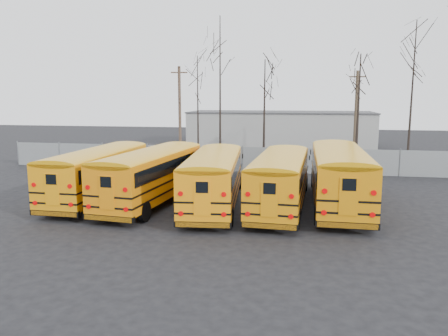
% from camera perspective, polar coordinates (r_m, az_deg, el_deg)
% --- Properties ---
extents(ground, '(120.00, 120.00, 0.00)m').
position_cam_1_polar(ground, '(23.65, -1.55, -5.37)').
color(ground, black).
rests_on(ground, ground).
extents(fence, '(40.00, 0.04, 2.00)m').
position_cam_1_polar(fence, '(35.06, 2.42, 1.15)').
color(fence, gray).
rests_on(fence, ground).
extents(distant_building, '(22.00, 8.00, 4.00)m').
position_cam_1_polar(distant_building, '(54.60, 7.37, 5.10)').
color(distant_building, '#9A9995').
rests_on(distant_building, ground).
extents(bus_a, '(2.64, 11.00, 3.07)m').
position_cam_1_polar(bus_a, '(26.42, -15.97, -0.18)').
color(bus_a, black).
rests_on(bus_a, ground).
extents(bus_b, '(3.68, 11.39, 3.14)m').
position_cam_1_polar(bus_b, '(24.86, -9.24, -0.43)').
color(bus_b, black).
rests_on(bus_b, ground).
extents(bus_c, '(3.54, 11.17, 3.08)m').
position_cam_1_polar(bus_c, '(23.67, -1.31, -0.88)').
color(bus_c, black).
rests_on(bus_c, ground).
extents(bus_d, '(3.04, 11.03, 3.06)m').
position_cam_1_polar(bus_d, '(23.55, 7.41, -1.05)').
color(bus_d, black).
rests_on(bus_d, ground).
extents(bus_e, '(2.73, 11.84, 3.31)m').
position_cam_1_polar(bus_e, '(24.55, 14.81, -0.50)').
color(bus_e, black).
rests_on(bus_e, ground).
extents(utility_pole_left, '(1.56, 0.42, 8.80)m').
position_cam_1_polar(utility_pole_left, '(42.42, -5.80, 7.32)').
color(utility_pole_left, brown).
rests_on(utility_pole_left, ground).
extents(utility_pole_right, '(1.48, 0.32, 8.29)m').
position_cam_1_polar(utility_pole_right, '(42.14, 16.81, 6.60)').
color(utility_pole_right, '#493A29').
rests_on(utility_pole_right, ground).
extents(tree_0, '(0.26, 0.26, 9.66)m').
position_cam_1_polar(tree_0, '(41.07, -3.44, 7.72)').
color(tree_0, black).
rests_on(tree_0, ground).
extents(tree_1, '(0.26, 0.26, 12.64)m').
position_cam_1_polar(tree_1, '(37.82, -0.51, 9.84)').
color(tree_1, black).
rests_on(tree_1, ground).
extents(tree_2, '(0.26, 0.26, 9.24)m').
position_cam_1_polar(tree_2, '(39.94, 5.29, 7.34)').
color(tree_2, black).
rests_on(tree_2, ground).
extents(tree_3, '(0.26, 0.26, 9.27)m').
position_cam_1_polar(tree_3, '(36.57, 17.09, 6.81)').
color(tree_3, black).
rests_on(tree_3, ground).
extents(tree_4, '(0.26, 0.26, 11.69)m').
position_cam_1_polar(tree_4, '(37.14, 23.30, 8.37)').
color(tree_4, black).
rests_on(tree_4, ground).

